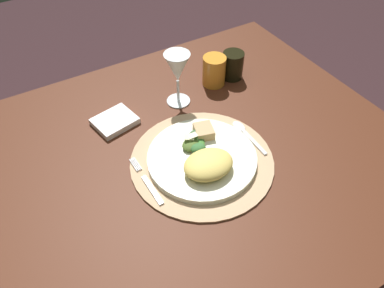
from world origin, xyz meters
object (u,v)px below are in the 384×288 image
at_px(dining_table, 183,203).
at_px(spoon, 244,131).
at_px(amber_tumbler, 214,71).
at_px(fork, 148,183).
at_px(dinner_plate, 202,158).
at_px(dark_tumbler, 233,65).
at_px(napkin, 115,121).
at_px(wine_glass, 177,69).

bearing_deg(dining_table, spoon, -1.61).
bearing_deg(amber_tumbler, spoon, -102.72).
xyz_separation_m(spoon, amber_tumbler, (0.05, 0.24, 0.04)).
distance_m(fork, amber_tumbler, 0.44).
height_order(dinner_plate, dark_tumbler, dark_tumbler).
height_order(fork, amber_tumbler, amber_tumbler).
xyz_separation_m(dining_table, napkin, (-0.10, 0.21, 0.21)).
distance_m(dinner_plate, spoon, 0.16).
bearing_deg(dinner_plate, fork, 178.90).
bearing_deg(dinner_plate, dark_tumbler, 43.69).
relative_size(spoon, amber_tumbler, 1.54).
relative_size(wine_glass, amber_tumbler, 1.75).
bearing_deg(dinner_plate, wine_glass, 74.86).
bearing_deg(spoon, wine_glass, 112.30).
bearing_deg(amber_tumbler, fork, -143.83).
distance_m(wine_glass, dark_tumbler, 0.22).
distance_m(fork, spoon, 0.31).
relative_size(spoon, dark_tumbler, 1.65).
bearing_deg(amber_tumbler, napkin, -177.04).
distance_m(dinner_plate, napkin, 0.28).
bearing_deg(dark_tumbler, fork, -148.66).
relative_size(spoon, wine_glass, 0.88).
height_order(spoon, dark_tumbler, dark_tumbler).
relative_size(dining_table, napkin, 10.88).
relative_size(dinner_plate, fork, 1.71).
bearing_deg(wine_glass, napkin, 178.47).
height_order(dinner_plate, fork, dinner_plate).
height_order(dinner_plate, napkin, dinner_plate).
bearing_deg(napkin, wine_glass, -1.53).
distance_m(napkin, amber_tumbler, 0.34).
bearing_deg(fork, dark_tumbler, 31.34).
height_order(spoon, napkin, napkin).
bearing_deg(dining_table, dark_tumbler, 35.88).
height_order(fork, napkin, napkin).
height_order(dining_table, spoon, spoon).
distance_m(wine_glass, amber_tumbler, 0.16).
bearing_deg(fork, amber_tumbler, 36.17).
bearing_deg(spoon, napkin, 143.01).
xyz_separation_m(fork, napkin, (0.02, 0.24, 0.00)).
bearing_deg(napkin, fork, -93.57).
distance_m(spoon, wine_glass, 0.25).
bearing_deg(fork, spoon, 4.85).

